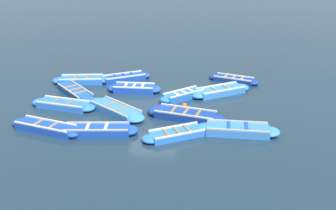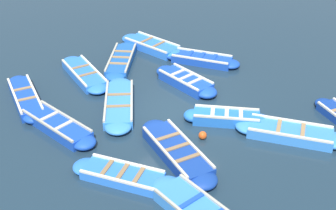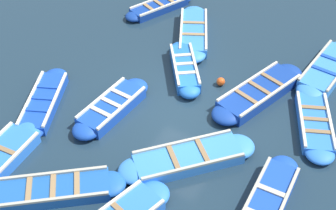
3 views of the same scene
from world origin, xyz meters
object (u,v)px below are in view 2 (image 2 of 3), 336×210
boat_far_corner (121,61)px  boat_bow_out (119,104)px  boat_centre (57,125)px  boat_tucked (123,176)px  boat_drifting (202,59)px  boat_stern_in (152,46)px  boat_broadside (290,133)px  boat_inner_gap (226,118)px  boat_outer_left (25,98)px  boat_alongside (186,81)px  buoy_orange_near (203,135)px  boat_near_quay (177,152)px  boat_outer_right (84,74)px

boat_far_corner → boat_bow_out: bearing=49.1°
boat_centre → boat_tucked: boat_centre is taller
boat_drifting → boat_stern_in: (0.62, -2.56, 0.01)m
boat_centre → boat_broadside: bearing=132.3°
boat_tucked → boat_inner_gap: boat_inner_gap is taller
boat_drifting → boat_inner_gap: (2.90, 3.78, 0.03)m
boat_outer_left → boat_drifting: bearing=161.1°
boat_outer_left → boat_centre: bearing=85.8°
boat_alongside → boat_inner_gap: bearing=72.3°
buoy_orange_near → boat_near_quay: bearing=3.6°
boat_inner_gap → boat_outer_left: 7.65m
boat_tucked → boat_outer_right: bearing=-116.1°
boat_centre → boat_drifting: boat_centre is taller
boat_near_quay → boat_inner_gap: 2.66m
boat_drifting → boat_stern_in: size_ratio=0.93×
boat_bow_out → boat_drifting: bearing=-176.0°
boat_bow_out → boat_outer_left: size_ratio=0.96×
boat_alongside → boat_centre: bearing=-9.9°
buoy_orange_near → boat_far_corner: bearing=-104.6°
boat_alongside → boat_tucked: size_ratio=0.96×
boat_tucked → buoy_orange_near: boat_tucked is taller
boat_far_corner → boat_drifting: boat_drifting is taller
boat_near_quay → boat_outer_left: (1.72, -6.43, -0.01)m
boat_centre → boat_inner_gap: boat_inner_gap is taller
boat_alongside → boat_outer_left: 6.29m
boat_bow_out → boat_inner_gap: (-2.11, 3.43, 0.03)m
boat_alongside → boat_bow_out: size_ratio=0.89×
boat_far_corner → boat_near_quay: (2.95, 6.36, 0.03)m
boat_far_corner → boat_stern_in: (-1.98, -0.14, 0.02)m
boat_broadside → boat_outer_left: 9.87m
boat_tucked → boat_inner_gap: (-4.61, 0.21, 0.05)m
boat_drifting → boat_tucked: boat_drifting is taller
boat_broadside → boat_tucked: size_ratio=1.11×
boat_centre → boat_inner_gap: bearing=139.9°
boat_broadside → boat_stern_in: size_ratio=1.02×
boat_tucked → buoy_orange_near: size_ratio=11.84×
boat_centre → boat_outer_left: 2.44m
boat_broadside → boat_tucked: 5.92m
boat_bow_out → boat_outer_right: boat_bow_out is taller
boat_centre → boat_drifting: size_ratio=1.12×
boat_drifting → buoy_orange_near: bearing=42.3°
boat_bow_out → boat_alongside: bearing=169.7°
boat_near_quay → boat_stern_in: (-4.93, -6.50, -0.01)m
boat_stern_in → boat_outer_left: size_ratio=0.97×
boat_tucked → boat_outer_left: boat_outer_left is taller
boat_broadside → boat_tucked: boat_broadside is taller
boat_stern_in → buoy_orange_near: size_ratio=12.90×
boat_alongside → boat_far_corner: boat_alongside is taller
boat_stern_in → buoy_orange_near: 7.36m
boat_outer_right → boat_tucked: 6.79m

